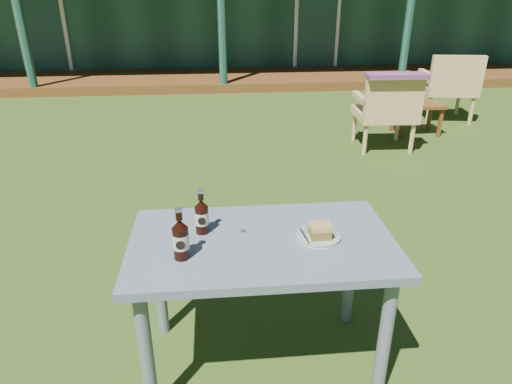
{
  "coord_description": "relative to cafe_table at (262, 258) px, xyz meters",
  "views": [
    {
      "loc": [
        -0.2,
        -3.37,
        1.78
      ],
      "look_at": [
        0.0,
        -1.3,
        0.82
      ],
      "focal_mm": 32.0,
      "sensor_mm": 36.0,
      "label": 1
    }
  ],
  "objects": [
    {
      "name": "armchair_right",
      "position": [
        3.06,
        4.26,
        -0.1
      ],
      "size": [
        0.77,
        0.73,
        0.92
      ],
      "color": "tan",
      "rests_on": "ground"
    },
    {
      "name": "bottle_cap",
      "position": [
        -0.08,
        0.07,
        0.11
      ],
      "size": [
        0.03,
        0.03,
        0.01
      ],
      "primitive_type": "cylinder",
      "color": "silver",
      "rests_on": "cafe_table"
    },
    {
      "name": "fork",
      "position": [
        0.19,
        -0.02,
        0.12
      ],
      "size": [
        0.03,
        0.14,
        0.0
      ],
      "primitive_type": "cube",
      "rotation": [
        0.0,
        0.0,
        0.11
      ],
      "color": "silver",
      "rests_on": "plate"
    },
    {
      "name": "plate",
      "position": [
        0.26,
        -0.01,
        0.11
      ],
      "size": [
        0.2,
        0.2,
        0.01
      ],
      "color": "silver",
      "rests_on": "cafe_table"
    },
    {
      "name": "cola_bottle_near",
      "position": [
        -0.27,
        0.09,
        0.19
      ],
      "size": [
        0.06,
        0.07,
        0.21
      ],
      "color": "black",
      "rests_on": "cafe_table"
    },
    {
      "name": "floral_throw",
      "position": [
        1.75,
        2.97,
        0.27
      ],
      "size": [
        0.66,
        0.25,
        0.05
      ],
      "primitive_type": "cube",
      "rotation": [
        0.0,
        0.0,
        3.1
      ],
      "color": "#6F3861",
      "rests_on": "armchair_left"
    },
    {
      "name": "armchair_left",
      "position": [
        1.76,
        3.14,
        -0.14
      ],
      "size": [
        0.66,
        0.62,
        0.86
      ],
      "color": "tan",
      "rests_on": "ground"
    },
    {
      "name": "side_table",
      "position": [
        2.38,
        3.7,
        -0.28
      ],
      "size": [
        0.6,
        0.4,
        0.4
      ],
      "color": "#5A3515",
      "rests_on": "ground"
    },
    {
      "name": "cake_slice",
      "position": [
        0.26,
        -0.02,
        0.15
      ],
      "size": [
        0.09,
        0.09,
        0.06
      ],
      "color": "brown",
      "rests_on": "plate"
    },
    {
      "name": "ground",
      "position": [
        0.0,
        1.6,
        -0.62
      ],
      "size": [
        80.0,
        80.0,
        0.0
      ],
      "primitive_type": "plane",
      "color": "#334916"
    },
    {
      "name": "cafe_table",
      "position": [
        0.0,
        0.0,
        0.0
      ],
      "size": [
        1.2,
        0.7,
        0.72
      ],
      "color": "slate",
      "rests_on": "ground"
    },
    {
      "name": "cola_bottle_far",
      "position": [
        -0.35,
        -0.12,
        0.19
      ],
      "size": [
        0.07,
        0.07,
        0.23
      ],
      "color": "black",
      "rests_on": "cafe_table"
    }
  ]
}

